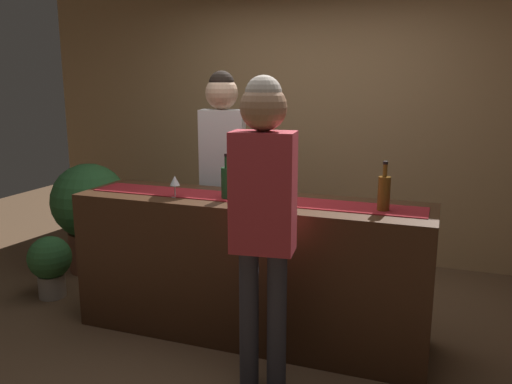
% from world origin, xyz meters
% --- Properties ---
extents(ground_plane, '(10.00, 10.00, 0.00)m').
position_xyz_m(ground_plane, '(0.00, 0.00, 0.00)').
color(ground_plane, brown).
extents(back_wall, '(6.00, 0.12, 2.90)m').
position_xyz_m(back_wall, '(0.00, 1.90, 1.45)').
color(back_wall, tan).
rests_on(back_wall, ground).
extents(bar_counter, '(2.39, 0.60, 0.97)m').
position_xyz_m(bar_counter, '(0.00, 0.00, 0.48)').
color(bar_counter, '#3D2314').
rests_on(bar_counter, ground).
extents(counter_runner_cloth, '(2.27, 0.28, 0.01)m').
position_xyz_m(counter_runner_cloth, '(0.00, 0.00, 0.97)').
color(counter_runner_cloth, maroon).
rests_on(counter_runner_cloth, bar_counter).
extents(wine_bottle_amber, '(0.07, 0.07, 0.30)m').
position_xyz_m(wine_bottle_amber, '(0.87, -0.03, 1.08)').
color(wine_bottle_amber, brown).
rests_on(wine_bottle_amber, bar_counter).
extents(wine_bottle_green, '(0.07, 0.07, 0.30)m').
position_xyz_m(wine_bottle_green, '(-0.14, -0.05, 1.08)').
color(wine_bottle_green, '#194723').
rests_on(wine_bottle_green, bar_counter).
extents(wine_glass_near_customer, '(0.07, 0.07, 0.14)m').
position_xyz_m(wine_glass_near_customer, '(-0.49, -0.12, 1.07)').
color(wine_glass_near_customer, silver).
rests_on(wine_glass_near_customer, bar_counter).
extents(wine_glass_mid_counter, '(0.07, 0.07, 0.14)m').
position_xyz_m(wine_glass_mid_counter, '(0.19, -0.04, 1.07)').
color(wine_glass_mid_counter, silver).
rests_on(wine_glass_mid_counter, bar_counter).
extents(bartender, '(0.38, 0.27, 1.81)m').
position_xyz_m(bartender, '(-0.45, 0.58, 1.14)').
color(bartender, '#26262B').
rests_on(bartender, ground).
extents(customer_sipping, '(0.36, 0.25, 1.76)m').
position_xyz_m(customer_sipping, '(0.30, -0.58, 1.10)').
color(customer_sipping, '#33333D').
rests_on(customer_sipping, ground).
extents(potted_plant_tall, '(0.68, 0.68, 1.00)m').
position_xyz_m(potted_plant_tall, '(-1.82, 0.67, 0.58)').
color(potted_plant_tall, brown).
rests_on(potted_plant_tall, ground).
extents(potted_plant_small, '(0.35, 0.35, 0.51)m').
position_xyz_m(potted_plant_small, '(-1.74, 0.03, 0.29)').
color(potted_plant_small, '#9E9389').
rests_on(potted_plant_small, ground).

